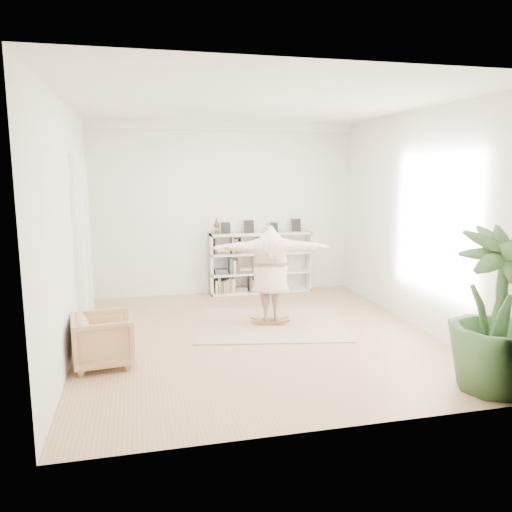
{
  "coord_description": "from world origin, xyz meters",
  "views": [
    {
      "loc": [
        -1.77,
        -7.43,
        2.62
      ],
      "look_at": [
        0.07,
        0.4,
        1.23
      ],
      "focal_mm": 35.0,
      "sensor_mm": 36.0,
      "label": 1
    }
  ],
  "objects_px": {
    "armchair": "(104,340)",
    "bookshelf": "(260,263)",
    "rocker_board": "(270,321)",
    "person": "(270,271)",
    "houseplant": "(497,311)"
  },
  "relations": [
    {
      "from": "rocker_board",
      "to": "houseplant",
      "type": "distance_m",
      "value": 3.77
    },
    {
      "from": "bookshelf",
      "to": "houseplant",
      "type": "relative_size",
      "value": 1.12
    },
    {
      "from": "armchair",
      "to": "person",
      "type": "relative_size",
      "value": 0.39
    },
    {
      "from": "armchair",
      "to": "bookshelf",
      "type": "bearing_deg",
      "value": -47.95
    },
    {
      "from": "bookshelf",
      "to": "person",
      "type": "height_order",
      "value": "person"
    },
    {
      "from": "bookshelf",
      "to": "person",
      "type": "bearing_deg",
      "value": -99.65
    },
    {
      "from": "rocker_board",
      "to": "bookshelf",
      "type": "bearing_deg",
      "value": 90.98
    },
    {
      "from": "person",
      "to": "rocker_board",
      "type": "bearing_deg",
      "value": -169.37
    },
    {
      "from": "bookshelf",
      "to": "armchair",
      "type": "relative_size",
      "value": 2.81
    },
    {
      "from": "armchair",
      "to": "houseplant",
      "type": "relative_size",
      "value": 0.4
    },
    {
      "from": "bookshelf",
      "to": "rocker_board",
      "type": "height_order",
      "value": "bookshelf"
    },
    {
      "from": "bookshelf",
      "to": "rocker_board",
      "type": "distance_m",
      "value": 2.38
    },
    {
      "from": "bookshelf",
      "to": "armchair",
      "type": "height_order",
      "value": "bookshelf"
    },
    {
      "from": "rocker_board",
      "to": "houseplant",
      "type": "bearing_deg",
      "value": -47.23
    },
    {
      "from": "person",
      "to": "houseplant",
      "type": "bearing_deg",
      "value": 132.77
    }
  ]
}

